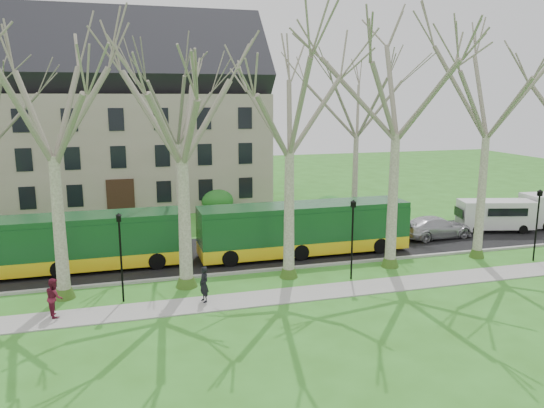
{
  "coord_description": "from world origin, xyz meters",
  "views": [
    {
      "loc": [
        -5.66,
        -26.34,
        9.75
      ],
      "look_at": [
        2.64,
        3.0,
        3.58
      ],
      "focal_mm": 35.0,
      "sensor_mm": 36.0,
      "label": 1
    }
  ],
  "objects_px": {
    "pedestrian_a": "(204,284)",
    "pedestrian_b": "(54,297)",
    "sedan": "(436,227)",
    "bus_lead": "(72,242)",
    "bus_follow": "(304,228)",
    "van_a": "(495,216)"
  },
  "relations": [
    {
      "from": "bus_lead",
      "to": "bus_follow",
      "type": "height_order",
      "value": "bus_follow"
    },
    {
      "from": "bus_lead",
      "to": "van_a",
      "type": "relative_size",
      "value": 2.49
    },
    {
      "from": "bus_follow",
      "to": "pedestrian_b",
      "type": "height_order",
      "value": "bus_follow"
    },
    {
      "from": "pedestrian_a",
      "to": "pedestrian_b",
      "type": "relative_size",
      "value": 0.99
    },
    {
      "from": "pedestrian_b",
      "to": "pedestrian_a",
      "type": "bearing_deg",
      "value": -108.23
    },
    {
      "from": "bus_lead",
      "to": "van_a",
      "type": "bearing_deg",
      "value": 1.41
    },
    {
      "from": "van_a",
      "to": "pedestrian_a",
      "type": "distance_m",
      "value": 23.97
    },
    {
      "from": "bus_follow",
      "to": "pedestrian_b",
      "type": "xyz_separation_m",
      "value": [
        -14.0,
        -6.1,
        -0.77
      ]
    },
    {
      "from": "van_a",
      "to": "bus_lead",
      "type": "bearing_deg",
      "value": -163.67
    },
    {
      "from": "pedestrian_b",
      "to": "sedan",
      "type": "bearing_deg",
      "value": -90.4
    },
    {
      "from": "pedestrian_a",
      "to": "bus_lead",
      "type": "bearing_deg",
      "value": -154.57
    },
    {
      "from": "bus_lead",
      "to": "pedestrian_a",
      "type": "height_order",
      "value": "bus_lead"
    },
    {
      "from": "bus_follow",
      "to": "van_a",
      "type": "relative_size",
      "value": 2.51
    },
    {
      "from": "sedan",
      "to": "pedestrian_b",
      "type": "distance_m",
      "value": 25.21
    },
    {
      "from": "sedan",
      "to": "van_a",
      "type": "height_order",
      "value": "van_a"
    },
    {
      "from": "van_a",
      "to": "pedestrian_b",
      "type": "height_order",
      "value": "van_a"
    },
    {
      "from": "sedan",
      "to": "pedestrian_a",
      "type": "xyz_separation_m",
      "value": [
        -17.43,
        -7.37,
        0.11
      ]
    },
    {
      "from": "bus_lead",
      "to": "van_a",
      "type": "xyz_separation_m",
      "value": [
        29.09,
        1.05,
        -0.49
      ]
    },
    {
      "from": "pedestrian_a",
      "to": "pedestrian_b",
      "type": "distance_m",
      "value": 6.73
    },
    {
      "from": "bus_follow",
      "to": "van_a",
      "type": "distance_m",
      "value": 15.47
    },
    {
      "from": "sedan",
      "to": "van_a",
      "type": "distance_m",
      "value": 5.26
    },
    {
      "from": "bus_lead",
      "to": "pedestrian_b",
      "type": "height_order",
      "value": "bus_lead"
    }
  ]
}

